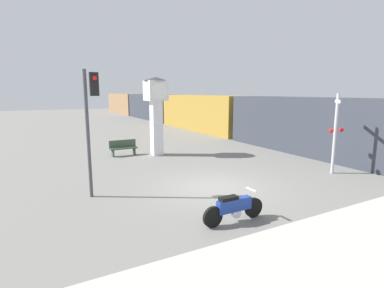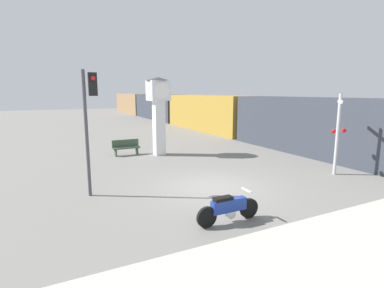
{
  "view_description": "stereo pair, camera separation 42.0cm",
  "coord_description": "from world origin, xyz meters",
  "px_view_note": "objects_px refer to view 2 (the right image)",
  "views": [
    {
      "loc": [
        -6.2,
        -9.64,
        3.74
      ],
      "look_at": [
        0.1,
        1.92,
        1.44
      ],
      "focal_mm": 28.0,
      "sensor_mm": 36.0,
      "label": 1
    },
    {
      "loc": [
        -5.83,
        -9.83,
        3.74
      ],
      "look_at": [
        0.1,
        1.92,
        1.44
      ],
      "focal_mm": 28.0,
      "sensor_mm": 36.0,
      "label": 2
    }
  ],
  "objects_px": {
    "traffic_light": "(89,111)",
    "railroad_crossing_signal": "(338,131)",
    "clock_tower": "(159,104)",
    "freight_train": "(180,109)",
    "motorcycle": "(229,208)",
    "bench": "(126,147)"
  },
  "relations": [
    {
      "from": "traffic_light",
      "to": "railroad_crossing_signal",
      "type": "bearing_deg",
      "value": -11.39
    },
    {
      "from": "clock_tower",
      "to": "railroad_crossing_signal",
      "type": "height_order",
      "value": "clock_tower"
    },
    {
      "from": "freight_train",
      "to": "motorcycle",
      "type": "bearing_deg",
      "value": -111.56
    },
    {
      "from": "railroad_crossing_signal",
      "to": "bench",
      "type": "height_order",
      "value": "railroad_crossing_signal"
    },
    {
      "from": "freight_train",
      "to": "railroad_crossing_signal",
      "type": "xyz_separation_m",
      "value": [
        -3.0,
        -23.73,
        0.3
      ]
    },
    {
      "from": "motorcycle",
      "to": "freight_train",
      "type": "height_order",
      "value": "freight_train"
    },
    {
      "from": "clock_tower",
      "to": "traffic_light",
      "type": "bearing_deg",
      "value": -129.57
    },
    {
      "from": "clock_tower",
      "to": "traffic_light",
      "type": "relative_size",
      "value": 1.02
    },
    {
      "from": "clock_tower",
      "to": "traffic_light",
      "type": "distance_m",
      "value": 7.35
    },
    {
      "from": "clock_tower",
      "to": "freight_train",
      "type": "height_order",
      "value": "clock_tower"
    },
    {
      "from": "railroad_crossing_signal",
      "to": "freight_train",
      "type": "bearing_deg",
      "value": 82.8
    },
    {
      "from": "railroad_crossing_signal",
      "to": "motorcycle",
      "type": "bearing_deg",
      "value": -163.67
    },
    {
      "from": "traffic_light",
      "to": "bench",
      "type": "height_order",
      "value": "traffic_light"
    },
    {
      "from": "freight_train",
      "to": "traffic_light",
      "type": "xyz_separation_m",
      "value": [
        -13.3,
        -21.66,
        1.38
      ]
    },
    {
      "from": "freight_train",
      "to": "bench",
      "type": "relative_size",
      "value": 33.29
    },
    {
      "from": "freight_train",
      "to": "traffic_light",
      "type": "distance_m",
      "value": 25.45
    },
    {
      "from": "motorcycle",
      "to": "railroad_crossing_signal",
      "type": "xyz_separation_m",
      "value": [
        7.22,
        2.12,
        1.57
      ]
    },
    {
      "from": "motorcycle",
      "to": "railroad_crossing_signal",
      "type": "height_order",
      "value": "railroad_crossing_signal"
    },
    {
      "from": "freight_train",
      "to": "railroad_crossing_signal",
      "type": "distance_m",
      "value": 23.92
    },
    {
      "from": "freight_train",
      "to": "railroad_crossing_signal",
      "type": "height_order",
      "value": "railroad_crossing_signal"
    },
    {
      "from": "clock_tower",
      "to": "bench",
      "type": "bearing_deg",
      "value": 156.5
    },
    {
      "from": "bench",
      "to": "traffic_light",
      "type": "bearing_deg",
      "value": -113.91
    }
  ]
}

